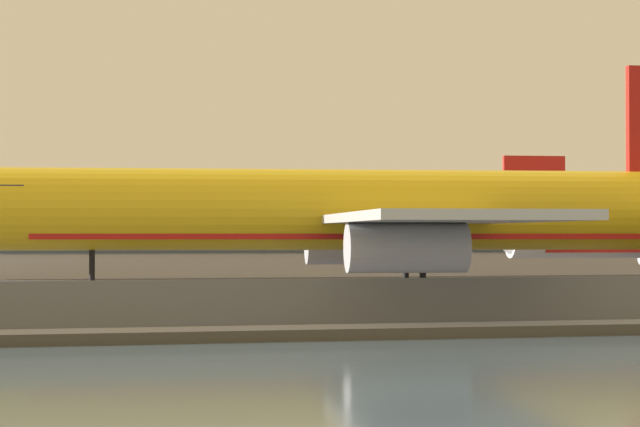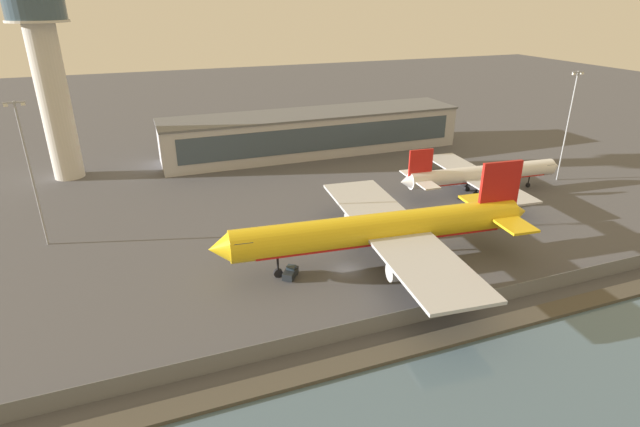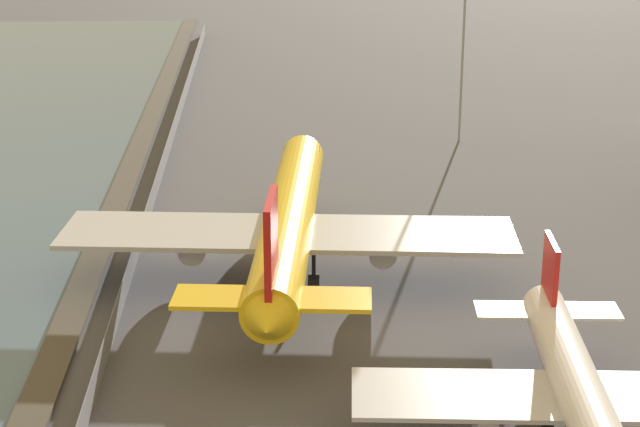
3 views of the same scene
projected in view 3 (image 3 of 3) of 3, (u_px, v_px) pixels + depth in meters
The scene contains 7 objects.
ground_plane at pixel (286, 255), 115.84m from camera, with size 500.00×500.00×0.00m, color #4C4C51.
shoreline_seawall at pixel (96, 256), 114.79m from camera, with size 320.00×3.00×0.50m.
perimeter_fence at pixel (137, 247), 114.67m from camera, with size 280.00×0.10×2.47m.
cargo_jet_yellow at pixel (289, 224), 107.83m from camera, with size 53.25×45.94×15.46m.
passenger_jet_white_red at pixel (582, 401), 77.21m from camera, with size 39.16×33.81×11.12m.
baggage_tug at pixel (293, 220), 124.11m from camera, with size 3.21×3.52×1.80m.
apron_light_mast_apron_east at pixel (463, 50), 155.05m from camera, with size 3.20×0.40×24.79m.
Camera 3 is at (107.86, -1.74, 42.60)m, focal length 60.00 mm.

